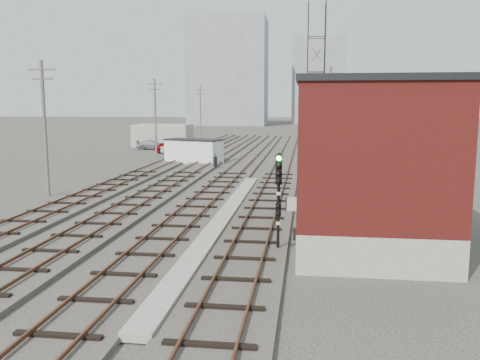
% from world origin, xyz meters
% --- Properties ---
extents(ground, '(320.00, 320.00, 0.00)m').
position_xyz_m(ground, '(0.00, 60.00, 0.00)').
color(ground, '#282621').
rests_on(ground, ground).
extents(track_right, '(3.20, 90.00, 0.39)m').
position_xyz_m(track_right, '(2.50, 39.00, 0.11)').
color(track_right, '#332D28').
rests_on(track_right, ground).
extents(track_mid_right, '(3.20, 90.00, 0.39)m').
position_xyz_m(track_mid_right, '(-1.50, 39.00, 0.11)').
color(track_mid_right, '#332D28').
rests_on(track_mid_right, ground).
extents(track_mid_left, '(3.20, 90.00, 0.39)m').
position_xyz_m(track_mid_left, '(-5.50, 39.00, 0.11)').
color(track_mid_left, '#332D28').
rests_on(track_mid_left, ground).
extents(track_left, '(3.20, 90.00, 0.39)m').
position_xyz_m(track_left, '(-9.50, 39.00, 0.11)').
color(track_left, '#332D28').
rests_on(track_left, ground).
extents(platform_curb, '(0.90, 28.00, 0.26)m').
position_xyz_m(platform_curb, '(0.50, 14.00, 0.13)').
color(platform_curb, gray).
rests_on(platform_curb, ground).
extents(brick_building, '(6.54, 12.20, 7.22)m').
position_xyz_m(brick_building, '(7.50, 12.00, 3.63)').
color(brick_building, gray).
rests_on(brick_building, ground).
extents(lattice_tower, '(1.60, 1.60, 15.00)m').
position_xyz_m(lattice_tower, '(5.50, 35.00, 7.50)').
color(lattice_tower, black).
rests_on(lattice_tower, ground).
extents(utility_pole_left_a, '(1.80, 0.24, 9.00)m').
position_xyz_m(utility_pole_left_a, '(-12.50, 20.00, 4.80)').
color(utility_pole_left_a, '#595147').
rests_on(utility_pole_left_a, ground).
extents(utility_pole_left_b, '(1.80, 0.24, 9.00)m').
position_xyz_m(utility_pole_left_b, '(-12.50, 45.00, 4.80)').
color(utility_pole_left_b, '#595147').
rests_on(utility_pole_left_b, ground).
extents(utility_pole_left_c, '(1.80, 0.24, 9.00)m').
position_xyz_m(utility_pole_left_c, '(-12.50, 70.00, 4.80)').
color(utility_pole_left_c, '#595147').
rests_on(utility_pole_left_c, ground).
extents(utility_pole_right_a, '(1.80, 0.24, 9.00)m').
position_xyz_m(utility_pole_right_a, '(6.50, 28.00, 4.80)').
color(utility_pole_right_a, '#595147').
rests_on(utility_pole_right_a, ground).
extents(utility_pole_right_b, '(1.80, 0.24, 9.00)m').
position_xyz_m(utility_pole_right_b, '(6.50, 58.00, 4.80)').
color(utility_pole_right_b, '#595147').
rests_on(utility_pole_right_b, ground).
extents(apartment_left, '(22.00, 14.00, 30.00)m').
position_xyz_m(apartment_left, '(-18.00, 135.00, 15.00)').
color(apartment_left, gray).
rests_on(apartment_left, ground).
extents(apartment_right, '(16.00, 12.00, 26.00)m').
position_xyz_m(apartment_right, '(8.00, 150.00, 13.00)').
color(apartment_right, gray).
rests_on(apartment_right, ground).
extents(shed_left, '(8.00, 5.00, 3.20)m').
position_xyz_m(shed_left, '(-16.00, 60.00, 1.60)').
color(shed_left, gray).
rests_on(shed_left, ground).
extents(shed_right, '(6.00, 6.00, 4.00)m').
position_xyz_m(shed_right, '(9.00, 70.00, 2.00)').
color(shed_right, gray).
rests_on(shed_right, ground).
extents(signal_mast, '(0.40, 0.41, 4.20)m').
position_xyz_m(signal_mast, '(3.70, 8.80, 2.49)').
color(signal_mast, gray).
rests_on(signal_mast, ground).
extents(switch_stand, '(0.41, 0.41, 1.34)m').
position_xyz_m(switch_stand, '(-3.93, 36.14, 0.63)').
color(switch_stand, black).
rests_on(switch_stand, ground).
extents(site_trailer, '(6.53, 4.37, 2.53)m').
position_xyz_m(site_trailer, '(-6.92, 40.11, 1.28)').
color(site_trailer, white).
rests_on(site_trailer, ground).
extents(car_red, '(4.60, 3.54, 1.46)m').
position_xyz_m(car_red, '(-12.19, 49.75, 0.73)').
color(car_red, maroon).
rests_on(car_red, ground).
extents(car_silver, '(4.00, 1.52, 1.30)m').
position_xyz_m(car_silver, '(-11.04, 49.08, 0.65)').
color(car_silver, '#A7AAAF').
rests_on(car_silver, ground).
extents(car_grey, '(4.46, 2.19, 1.25)m').
position_xyz_m(car_grey, '(-16.12, 55.07, 0.62)').
color(car_grey, gray).
rests_on(car_grey, ground).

